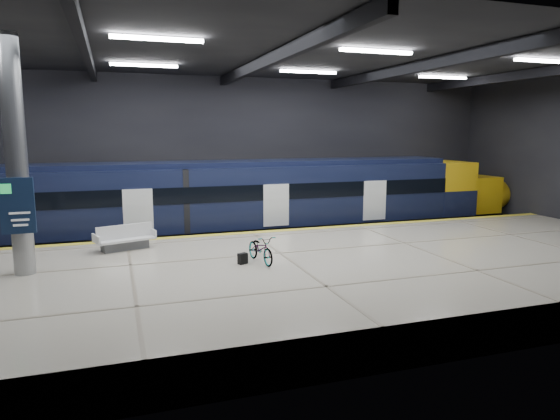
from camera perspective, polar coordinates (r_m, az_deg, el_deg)
name	(u,v)px	position (r m, az deg, el deg)	size (l,w,h in m)	color
ground	(271,276)	(18.63, -0.99, -7.51)	(30.00, 30.00, 0.00)	black
room_shell	(271,119)	(17.87, -1.04, 10.36)	(30.10, 16.10, 8.05)	black
platform	(295,280)	(16.21, 1.70, -8.02)	(30.00, 11.00, 1.10)	beige
safety_strip	(252,232)	(20.93, -3.27, -2.57)	(30.00, 0.40, 0.01)	yellow
rails	(236,243)	(23.75, -5.00, -3.73)	(30.00, 1.52, 0.16)	gray
train	(242,201)	(23.46, -4.31, 1.04)	(29.40, 2.84, 3.79)	black
bench	(125,241)	(18.69, -17.30, -3.38)	(2.22, 1.43, 0.91)	#595B60
bicycle	(261,249)	(16.11, -2.22, -4.43)	(0.60, 1.73, 0.91)	#99999E
pannier_bag	(243,259)	(16.02, -4.29, -5.55)	(0.30, 0.18, 0.35)	black
info_column	(16,160)	(16.25, -27.92, 5.03)	(0.90, 0.78, 6.90)	#9EA0A5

